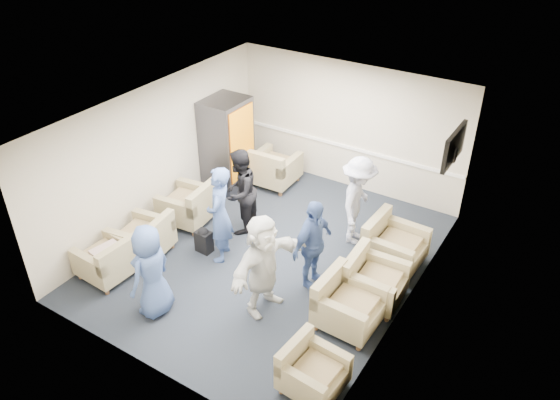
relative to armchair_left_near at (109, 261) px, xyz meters
The scene contains 25 objects.
floor 2.75m from the armchair_left_near, 44.57° to the left, with size 6.00×6.00×0.00m, color black.
ceiling 3.61m from the armchair_left_near, 44.57° to the left, with size 6.00×6.00×0.00m, color silver.
back_wall 5.38m from the armchair_left_near, 68.43° to the left, with size 5.00×0.02×2.70m, color beige.
front_wall 2.45m from the armchair_left_near, 29.25° to the right, with size 5.00×0.02×2.70m, color beige.
left_wall 2.24m from the armchair_left_near, 106.27° to the left, with size 0.02×6.00×2.70m, color beige.
right_wall 4.94m from the armchair_left_near, 23.30° to the left, with size 0.02×6.00×2.70m, color beige.
chair_rail 5.29m from the armchair_left_near, 68.35° to the left, with size 4.98×0.04×0.06m, color white.
tv 5.99m from the armchair_left_near, 40.29° to the left, with size 0.10×1.00×0.58m.
armchair_left_near is the anchor object (origin of this frame).
armchair_left_mid 0.78m from the armchair_left_near, 83.81° to the left, with size 0.96×0.96×0.68m.
armchair_left_far 1.99m from the armchair_left_near, 87.85° to the left, with size 0.98×0.98×0.72m.
armchair_right_near 3.97m from the armchair_left_near, ahead, with size 0.81×0.81×0.60m.
armchair_right_midnear 3.99m from the armchair_left_near, 16.24° to the left, with size 0.91×0.91×0.71m.
armchair_right_midfar 4.33m from the armchair_left_near, 24.99° to the left, with size 0.90×0.90×0.69m.
armchair_right_far 4.78m from the armchair_left_near, 36.50° to the left, with size 0.95×0.95×0.74m.
armchair_corner 4.09m from the armchair_left_near, 81.04° to the left, with size 0.96×0.96×0.74m.
vending_machine 3.59m from the armchair_left_near, 92.46° to the left, with size 0.80×0.93×1.96m.
backpack 1.65m from the armchair_left_near, 57.78° to the left, with size 0.30×0.22×0.49m.
pillow 0.18m from the armchair_left_near, 159.61° to the left, with size 0.47×0.36×0.14m, color beige.
person_front_left 1.31m from the armchair_left_near, ahead, with size 0.76×0.50×1.56m, color #3B538E.
person_mid_left 1.98m from the armchair_left_near, 48.94° to the left, with size 0.65×0.43×1.78m, color #3B538E.
person_back_left 2.58m from the armchair_left_near, 65.68° to the left, with size 0.81×0.63×1.66m, color black.
person_back_right 4.39m from the armchair_left_near, 46.03° to the left, with size 1.10×0.63×1.70m, color silver.
person_mid_right 3.41m from the armchair_left_near, 29.00° to the left, with size 0.94×0.39×1.60m, color #3B538E.
person_front_right 2.75m from the armchair_left_near, 16.34° to the left, with size 1.57×0.50×1.69m, color silver.
Camera 1 is at (4.28, -6.46, 6.00)m, focal length 35.00 mm.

